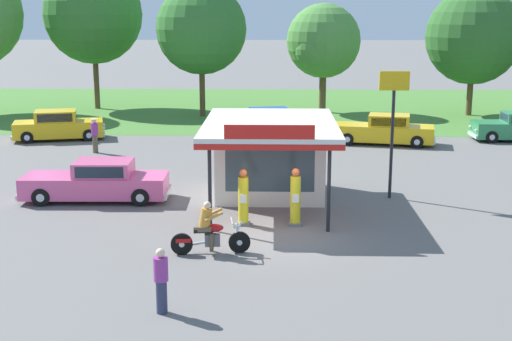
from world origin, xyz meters
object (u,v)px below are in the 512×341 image
object	(u,v)px
gas_pump_offside	(295,199)
featured_classic_sedan	(97,182)
motorcycle_with_rider	(209,232)
parked_car_back_row_left	(266,123)
bystander_chatting_near_pumps	(161,279)
roadside_pole_sign	(393,112)
gas_pump_nearside	(243,200)
bystander_standing_back_lot	(95,134)
parked_car_back_row_centre_right	(384,131)
parked_car_back_row_far_right	(58,126)

from	to	relation	value
gas_pump_offside	featured_classic_sedan	distance (m)	7.88
motorcycle_with_rider	parked_car_back_row_left	bearing A→B (deg)	85.97
motorcycle_with_rider	bystander_chatting_near_pumps	xyz separation A→B (m)	(-0.74, -4.14, 0.18)
featured_classic_sedan	roadside_pole_sign	distance (m)	11.30
parked_car_back_row_left	featured_classic_sedan	bearing A→B (deg)	-113.62
gas_pump_nearside	bystander_standing_back_lot	size ratio (longest dim) A/B	1.09
parked_car_back_row_left	parked_car_back_row_centre_right	size ratio (longest dim) A/B	0.90
featured_classic_sedan	bystander_chatting_near_pumps	size ratio (longest dim) A/B	3.49
featured_classic_sedan	bystander_standing_back_lot	distance (m)	9.19
gas_pump_offside	parked_car_back_row_centre_right	world-z (taller)	gas_pump_offside
gas_pump_offside	bystander_chatting_near_pumps	bearing A→B (deg)	-115.28
parked_car_back_row_centre_right	parked_car_back_row_left	bearing A→B (deg)	159.44
featured_classic_sedan	bystander_chatting_near_pumps	world-z (taller)	bystander_chatting_near_pumps
gas_pump_nearside	bystander_chatting_near_pumps	world-z (taller)	gas_pump_nearside
bystander_standing_back_lot	bystander_chatting_near_pumps	bearing A→B (deg)	-71.51
gas_pump_nearside	motorcycle_with_rider	xyz separation A→B (m)	(-0.87, -2.88, -0.20)
parked_car_back_row_centre_right	bystander_chatting_near_pumps	xyz separation A→B (m)	(-8.41, -21.63, 0.12)
gas_pump_nearside	parked_car_back_row_left	distance (m)	16.97
bystander_chatting_near_pumps	roadside_pole_sign	bearing A→B (deg)	56.57
gas_pump_nearside	roadside_pole_sign	size ratio (longest dim) A/B	0.39
parked_car_back_row_far_right	roadside_pole_sign	size ratio (longest dim) A/B	1.09
parked_car_back_row_left	parked_car_back_row_far_right	distance (m)	11.48
motorcycle_with_rider	parked_car_back_row_far_right	size ratio (longest dim) A/B	0.45
parked_car_back_row_centre_right	roadside_pole_sign	bearing A→B (deg)	-97.35
featured_classic_sedan	gas_pump_nearside	bearing A→B (deg)	-27.78
parked_car_back_row_far_right	roadside_pole_sign	distance (m)	20.27
gas_pump_nearside	parked_car_back_row_far_right	bearing A→B (deg)	125.08
parked_car_back_row_left	parked_car_back_row_centre_right	world-z (taller)	parked_car_back_row_centre_right
featured_classic_sedan	parked_car_back_row_centre_right	distance (m)	17.03
bystander_chatting_near_pumps	bystander_standing_back_lot	size ratio (longest dim) A/B	0.92
gas_pump_nearside	roadside_pole_sign	world-z (taller)	roadside_pole_sign
parked_car_back_row_left	roadside_pole_sign	xyz separation A→B (m)	(4.85, -13.40, 2.54)
parked_car_back_row_centre_right	bystander_chatting_near_pumps	distance (m)	23.21
parked_car_back_row_left	parked_car_back_row_centre_right	bearing A→B (deg)	-20.56
featured_classic_sedan	parked_car_back_row_left	size ratio (longest dim) A/B	1.09
gas_pump_offside	parked_car_back_row_far_right	distance (m)	19.90
motorcycle_with_rider	parked_car_back_row_far_right	distance (m)	20.86
featured_classic_sedan	bystander_chatting_near_pumps	distance (m)	10.74
featured_classic_sedan	parked_car_back_row_centre_right	world-z (taller)	parked_car_back_row_centre_right
motorcycle_with_rider	parked_car_back_row_far_right	bearing A→B (deg)	118.57
motorcycle_with_rider	parked_car_back_row_far_right	xyz separation A→B (m)	(-9.98, 18.32, 0.09)
gas_pump_nearside	gas_pump_offside	xyz separation A→B (m)	(1.71, 0.00, 0.02)
bystander_chatting_near_pumps	roadside_pole_sign	world-z (taller)	roadside_pole_sign
motorcycle_with_rider	roadside_pole_sign	distance (m)	9.35
bystander_chatting_near_pumps	bystander_standing_back_lot	world-z (taller)	bystander_standing_back_lot
parked_car_back_row_far_right	parked_car_back_row_centre_right	size ratio (longest dim) A/B	0.92
motorcycle_with_rider	gas_pump_nearside	bearing A→B (deg)	73.29
gas_pump_nearside	parked_car_back_row_far_right	xyz separation A→B (m)	(-10.84, 15.44, -0.12)
gas_pump_offside	bystander_chatting_near_pumps	xyz separation A→B (m)	(-3.32, -7.02, -0.04)
featured_classic_sedan	bystander_standing_back_lot	bearing A→B (deg)	104.59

